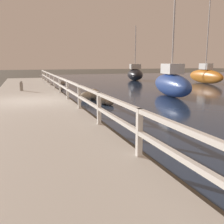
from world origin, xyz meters
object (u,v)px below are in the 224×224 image
object	(u,v)px
sailboat_blue	(171,83)
sailboat_orange	(205,75)
sailboat_black	(135,74)
mooring_bollard	(21,86)

from	to	relation	value
sailboat_blue	sailboat_orange	distance (m)	10.84
sailboat_black	sailboat_orange	size ratio (longest dim) A/B	0.70
sailboat_blue	sailboat_orange	bearing A→B (deg)	52.79
sailboat_black	mooring_bollard	bearing A→B (deg)	-127.40
sailboat_black	sailboat_blue	xyz separation A→B (m)	(-3.44, -13.13, 0.05)
mooring_bollard	sailboat_black	bearing A→B (deg)	39.14
mooring_bollard	sailboat_orange	xyz separation A→B (m)	(16.41, 3.72, 0.20)
mooring_bollard	sailboat_blue	distance (m)	9.07
mooring_bollard	sailboat_black	distance (m)	15.20
sailboat_orange	mooring_bollard	bearing A→B (deg)	-161.48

